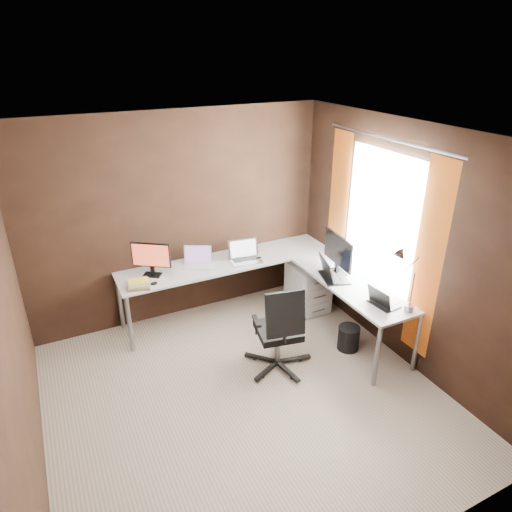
{
  "coord_description": "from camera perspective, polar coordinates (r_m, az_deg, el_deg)",
  "views": [
    {
      "loc": [
        -1.43,
        -3.13,
        3.14
      ],
      "look_at": [
        0.59,
        0.95,
        1.0
      ],
      "focal_mm": 32.0,
      "sensor_mm": 36.0,
      "label": 1
    }
  ],
  "objects": [
    {
      "name": "room",
      "position": [
        4.1,
        2.39,
        -1.86
      ],
      "size": [
        3.6,
        3.6,
        2.5
      ],
      "color": "#BEAD94",
      "rests_on": "ground"
    },
    {
      "name": "desk",
      "position": [
        5.35,
        2.02,
        -2.25
      ],
      "size": [
        2.65,
        2.25,
        0.73
      ],
      "color": "white",
      "rests_on": "ground"
    },
    {
      "name": "drawer_pedestal",
      "position": [
        5.88,
        6.51,
        -3.9
      ],
      "size": [
        0.42,
        0.5,
        0.6
      ],
      "primitive_type": "cube",
      "color": "white",
      "rests_on": "ground"
    },
    {
      "name": "monitor_left",
      "position": [
        5.25,
        -12.98,
        -0.15
      ],
      "size": [
        0.39,
        0.28,
        0.39
      ],
      "rotation": [
        0.0,
        0.0,
        -0.6
      ],
      "color": "black",
      "rests_on": "desk"
    },
    {
      "name": "monitor_right",
      "position": [
        5.23,
        10.24,
        0.52
      ],
      "size": [
        0.16,
        0.57,
        0.47
      ],
      "rotation": [
        0.0,
        0.0,
        1.47
      ],
      "color": "black",
      "rests_on": "desk"
    },
    {
      "name": "laptop_white",
      "position": [
        5.46,
        -7.33,
        -0.66
      ],
      "size": [
        0.4,
        0.36,
        0.22
      ],
      "rotation": [
        0.0,
        0.0,
        -0.47
      ],
      "color": "white",
      "rests_on": "desk"
    },
    {
      "name": "laptop_silver",
      "position": [
        5.54,
        -1.41,
        0.0
      ],
      "size": [
        0.4,
        0.31,
        0.25
      ],
      "rotation": [
        0.0,
        0.0,
        -0.12
      ],
      "color": "silver",
      "rests_on": "desk"
    },
    {
      "name": "laptop_black_big",
      "position": [
        5.18,
        9.38,
        -2.22
      ],
      "size": [
        0.37,
        0.44,
        0.25
      ],
      "rotation": [
        0.0,
        0.0,
        1.29
      ],
      "color": "black",
      "rests_on": "desk"
    },
    {
      "name": "laptop_black_small",
      "position": [
        4.78,
        15.46,
        -5.46
      ],
      "size": [
        0.23,
        0.31,
        0.2
      ],
      "rotation": [
        0.0,
        0.0,
        1.66
      ],
      "color": "black",
      "rests_on": "desk"
    },
    {
      "name": "book_stack",
      "position": [
        5.1,
        -14.46,
        -3.44
      ],
      "size": [
        0.29,
        0.25,
        0.08
      ],
      "rotation": [
        0.0,
        0.0,
        -0.16
      ],
      "color": "#936A4F",
      "rests_on": "desk"
    },
    {
      "name": "mouse_left",
      "position": [
        5.12,
        -12.64,
        -3.36
      ],
      "size": [
        0.08,
        0.06,
        0.03
      ],
      "primitive_type": "ellipsoid",
      "rotation": [
        0.0,
        0.0,
        -0.04
      ],
      "color": "black",
      "rests_on": "desk"
    },
    {
      "name": "mouse_corner",
      "position": [
        5.58,
        0.31,
        -0.25
      ],
      "size": [
        0.09,
        0.07,
        0.03
      ],
      "primitive_type": "ellipsoid",
      "rotation": [
        0.0,
        0.0,
        0.35
      ],
      "color": "black",
      "rests_on": "desk"
    },
    {
      "name": "desk_lamp",
      "position": [
        4.59,
        18.05,
        -2.0
      ],
      "size": [
        0.2,
        0.24,
        0.65
      ],
      "rotation": [
        0.0,
        0.0,
        -0.29
      ],
      "color": "slate",
      "rests_on": "desk"
    },
    {
      "name": "office_chair",
      "position": [
        4.83,
        2.89,
        -10.96
      ],
      "size": [
        0.56,
        0.57,
        1.0
      ],
      "rotation": [
        0.0,
        0.0,
        -0.19
      ],
      "color": "black",
      "rests_on": "ground"
    },
    {
      "name": "wastebasket",
      "position": [
        5.29,
        11.48,
        -10.0
      ],
      "size": [
        0.28,
        0.28,
        0.28
      ],
      "primitive_type": "cylinder",
      "rotation": [
        0.0,
        0.0,
        -0.17
      ],
      "color": "black",
      "rests_on": "ground"
    }
  ]
}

